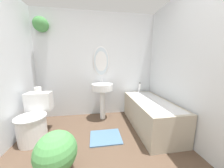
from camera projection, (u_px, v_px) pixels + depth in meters
wall_back at (94, 64)px, 2.66m from camera, size 2.83×0.29×2.40m
wall_right at (186, 67)px, 1.78m from camera, size 0.06×2.35×2.40m
toilet at (34, 120)px, 1.87m from camera, size 0.44×0.65×0.74m
pedestal_sink at (102, 91)px, 2.50m from camera, size 0.46×0.46×0.91m
bathtub at (150, 113)px, 2.23m from camera, size 0.66×1.41×0.63m
shampoo_bottle at (140, 86)px, 2.77m from camera, size 0.06×0.06×0.17m
potted_plant at (56, 153)px, 1.20m from camera, size 0.44×0.44×0.54m
bath_mat at (106, 137)px, 1.92m from camera, size 0.52×0.42×0.02m
toilet_paper_roll at (38, 90)px, 2.01m from camera, size 0.11×0.11×0.10m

